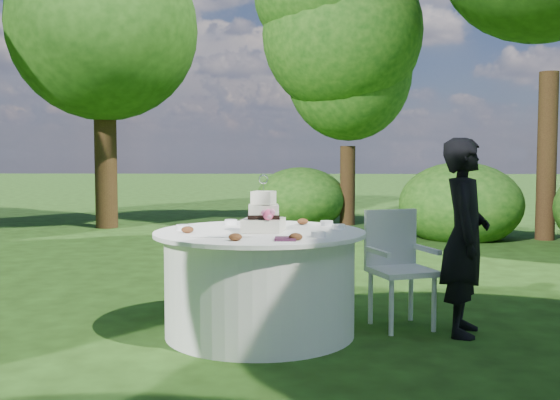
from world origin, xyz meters
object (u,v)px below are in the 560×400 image
object	(u,v)px
napkins	(285,239)
chair	(397,259)
cake	(264,216)
guest	(465,237)
table	(260,282)

from	to	relation	value
napkins	chair	world-z (taller)	chair
napkins	cake	xyz separation A→B (m)	(-0.17, 0.47, 0.10)
chair	guest	bearing A→B (deg)	-27.38
napkins	cake	distance (m)	0.51
napkins	guest	distance (m)	1.42
cake	chair	bearing A→B (deg)	17.83
napkins	guest	bearing A→B (deg)	22.97
guest	cake	distance (m)	1.49
guest	table	size ratio (longest dim) A/B	0.93
napkins	guest	world-z (taller)	guest
cake	chair	distance (m)	1.13
table	chair	world-z (taller)	chair
guest	cake	xyz separation A→B (m)	(-1.48, -0.09, 0.16)
guest	chair	distance (m)	0.56
guest	cake	size ratio (longest dim) A/B	3.49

